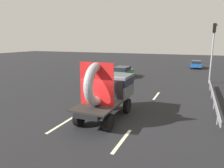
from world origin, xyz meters
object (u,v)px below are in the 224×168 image
at_px(flatbed_truck, 109,89).
at_px(oncoming_car, 196,64).
at_px(traffic_light, 213,45).
at_px(distant_sedan, 122,72).

relative_size(flatbed_truck, oncoming_car, 1.25).
bearing_deg(traffic_light, distant_sedan, -179.04).
xyz_separation_m(flatbed_truck, distant_sedan, (-3.66, 12.68, -0.91)).
distance_m(traffic_light, oncoming_car, 12.99).
height_order(traffic_light, oncoming_car, traffic_light).
height_order(distant_sedan, oncoming_car, distant_sedan).
relative_size(flatbed_truck, traffic_light, 0.77).
bearing_deg(flatbed_truck, distant_sedan, 106.08).
height_order(flatbed_truck, oncoming_car, flatbed_truck).
bearing_deg(distant_sedan, oncoming_car, 56.86).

